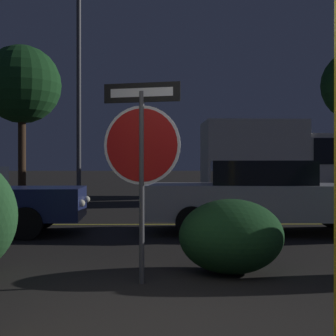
{
  "coord_description": "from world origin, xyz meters",
  "views": [
    {
      "loc": [
        0.0,
        -3.72,
        1.34
      ],
      "look_at": [
        0.13,
        3.3,
        1.31
      ],
      "focal_mm": 50.0,
      "sensor_mm": 36.0,
      "label": 1
    }
  ],
  "objects_px": {
    "street_lamp": "(79,71)",
    "tree_0": "(22,85)",
    "stop_sign": "(142,144)",
    "passing_car_2": "(266,196)",
    "delivery_truck": "(283,159)",
    "hedge_bush_2": "(231,236)"
  },
  "relations": [
    {
      "from": "passing_car_2",
      "to": "delivery_truck",
      "type": "height_order",
      "value": "delivery_truck"
    },
    {
      "from": "stop_sign",
      "to": "street_lamp",
      "type": "relative_size",
      "value": 0.29
    },
    {
      "from": "delivery_truck",
      "to": "tree_0",
      "type": "height_order",
      "value": "tree_0"
    },
    {
      "from": "street_lamp",
      "to": "tree_0",
      "type": "relative_size",
      "value": 1.24
    },
    {
      "from": "stop_sign",
      "to": "tree_0",
      "type": "bearing_deg",
      "value": 124.89
    },
    {
      "from": "stop_sign",
      "to": "tree_0",
      "type": "distance_m",
      "value": 15.65
    },
    {
      "from": "passing_car_2",
      "to": "street_lamp",
      "type": "height_order",
      "value": "street_lamp"
    },
    {
      "from": "stop_sign",
      "to": "hedge_bush_2",
      "type": "relative_size",
      "value": 1.75
    },
    {
      "from": "delivery_truck",
      "to": "tree_0",
      "type": "bearing_deg",
      "value": -104.39
    },
    {
      "from": "passing_car_2",
      "to": "stop_sign",
      "type": "bearing_deg",
      "value": -25.39
    },
    {
      "from": "stop_sign",
      "to": "passing_car_2",
      "type": "bearing_deg",
      "value": 73.56
    },
    {
      "from": "passing_car_2",
      "to": "delivery_truck",
      "type": "xyz_separation_m",
      "value": [
        2.42,
        7.86,
        0.88
      ]
    },
    {
      "from": "hedge_bush_2",
      "to": "passing_car_2",
      "type": "xyz_separation_m",
      "value": [
        1.26,
        3.58,
        0.27
      ]
    },
    {
      "from": "passing_car_2",
      "to": "street_lamp",
      "type": "bearing_deg",
      "value": -141.18
    },
    {
      "from": "hedge_bush_2",
      "to": "delivery_truck",
      "type": "xyz_separation_m",
      "value": [
        3.69,
        11.44,
        1.15
      ]
    },
    {
      "from": "passing_car_2",
      "to": "tree_0",
      "type": "xyz_separation_m",
      "value": [
        -7.89,
        10.24,
        3.99
      ]
    },
    {
      "from": "hedge_bush_2",
      "to": "street_lamp",
      "type": "bearing_deg",
      "value": 108.92
    },
    {
      "from": "hedge_bush_2",
      "to": "tree_0",
      "type": "xyz_separation_m",
      "value": [
        -6.63,
        13.82,
        4.26
      ]
    },
    {
      "from": "stop_sign",
      "to": "delivery_truck",
      "type": "height_order",
      "value": "delivery_truck"
    },
    {
      "from": "hedge_bush_2",
      "to": "delivery_truck",
      "type": "distance_m",
      "value": 12.07
    },
    {
      "from": "passing_car_2",
      "to": "tree_0",
      "type": "relative_size",
      "value": 0.8
    },
    {
      "from": "hedge_bush_2",
      "to": "delivery_truck",
      "type": "relative_size",
      "value": 0.22
    }
  ]
}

